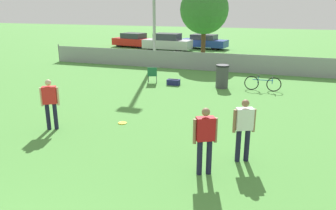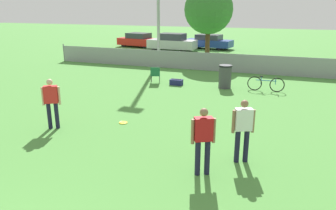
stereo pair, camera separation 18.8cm
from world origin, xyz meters
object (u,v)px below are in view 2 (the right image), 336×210
object	(u,v)px
player_receiver_white	(243,127)
frisbee_disc	(123,123)
gear_bag_sideline	(176,82)
parked_car_red	(139,40)
player_defender_red	(51,100)
tree_near_pole	(209,10)
folding_chair_sideline	(155,74)
parked_car_silver	(172,42)
player_thrower_red	(203,137)
trash_bin	(225,77)
bicycle_sideline	(266,84)
parked_car_blue	(209,42)

from	to	relation	value
player_receiver_white	frisbee_disc	xyz separation A→B (m)	(-4.16, 1.53, -0.93)
gear_bag_sideline	parked_car_red	world-z (taller)	parked_car_red
player_defender_red	gear_bag_sideline	xyz separation A→B (m)	(1.76, 7.13, -0.80)
tree_near_pole	player_defender_red	bearing A→B (deg)	-96.11
folding_chair_sideline	parked_car_silver	size ratio (longest dim) A/B	0.20
frisbee_disc	parked_car_red	distance (m)	21.61
player_thrower_red	trash_bin	distance (m)	8.71
player_receiver_white	parked_car_red	bearing A→B (deg)	96.00
player_thrower_red	bicycle_sideline	bearing A→B (deg)	56.27
bicycle_sideline	parked_car_silver	xyz separation A→B (m)	(-8.91, 12.14, 0.38)
player_defender_red	folding_chair_sideline	size ratio (longest dim) A/B	1.94
folding_chair_sideline	bicycle_sideline	xyz separation A→B (m)	(5.44, 0.24, -0.13)
player_receiver_white	player_defender_red	bearing A→B (deg)	152.00
folding_chair_sideline	parked_car_silver	world-z (taller)	parked_car_silver
folding_chair_sideline	gear_bag_sideline	distance (m)	1.19
player_defender_red	bicycle_sideline	distance (m)	9.56
player_defender_red	bicycle_sideline	bearing A→B (deg)	21.02
parked_car_blue	gear_bag_sideline	bearing A→B (deg)	-74.71
gear_bag_sideline	player_thrower_red	bearing A→B (deg)	-67.37
frisbee_disc	parked_car_blue	bearing A→B (deg)	95.50
player_receiver_white	parked_car_silver	world-z (taller)	player_receiver_white
tree_near_pole	parked_car_silver	bearing A→B (deg)	130.89
folding_chair_sideline	frisbee_disc	bearing A→B (deg)	81.71
frisbee_disc	trash_bin	xyz separation A→B (m)	(2.28, 6.13, 0.55)
frisbee_disc	folding_chair_sideline	bearing A→B (deg)	101.98
frisbee_disc	bicycle_sideline	world-z (taller)	bicycle_sideline
folding_chair_sideline	player_receiver_white	bearing A→B (deg)	105.74
player_receiver_white	frisbee_disc	distance (m)	4.52
player_defender_red	parked_car_red	distance (m)	22.07
player_defender_red	parked_car_silver	world-z (taller)	player_defender_red
tree_near_pole	folding_chair_sideline	bearing A→B (deg)	-97.27
player_thrower_red	bicycle_sideline	world-z (taller)	player_thrower_red
player_thrower_red	parked_car_red	bearing A→B (deg)	89.92
player_receiver_white	folding_chair_sideline	distance (m)	9.22
folding_chair_sideline	tree_near_pole	bearing A→B (deg)	-117.54
player_thrower_red	bicycle_sideline	xyz separation A→B (m)	(0.79, 8.67, -0.60)
trash_bin	bicycle_sideline	bearing A→B (deg)	1.05
player_receiver_white	parked_car_blue	size ratio (longest dim) A/B	0.37
player_receiver_white	parked_car_silver	bearing A→B (deg)	89.06
tree_near_pole	gear_bag_sideline	bearing A→B (deg)	-88.34
player_defender_red	frisbee_disc	bearing A→B (deg)	3.46
player_receiver_white	player_defender_red	size ratio (longest dim) A/B	1.00
parked_car_red	folding_chair_sideline	bearing A→B (deg)	-51.89
folding_chair_sideline	parked_car_silver	distance (m)	12.86
tree_near_pole	parked_car_silver	size ratio (longest dim) A/B	1.22
frisbee_disc	parked_car_silver	size ratio (longest dim) A/B	0.07
bicycle_sideline	parked_car_blue	xyz separation A→B (m)	(-6.17, 14.50, 0.30)
player_receiver_white	parked_car_red	size ratio (longest dim) A/B	0.39
player_thrower_red	bicycle_sideline	distance (m)	8.72
parked_car_silver	tree_near_pole	bearing A→B (deg)	-46.87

